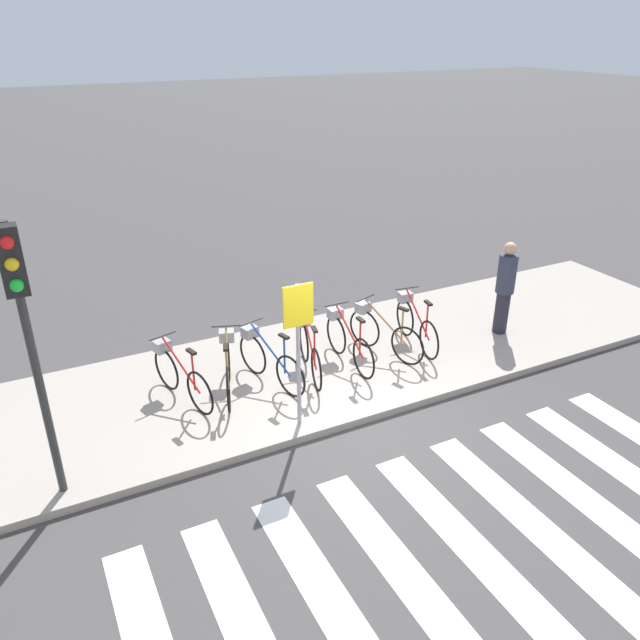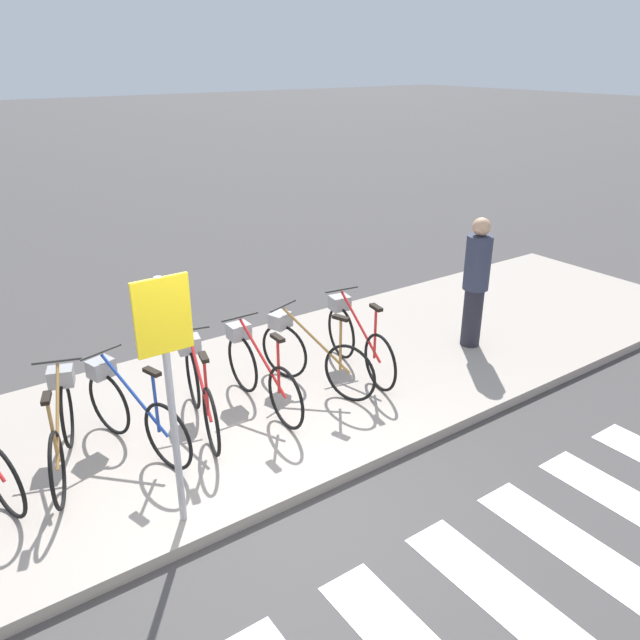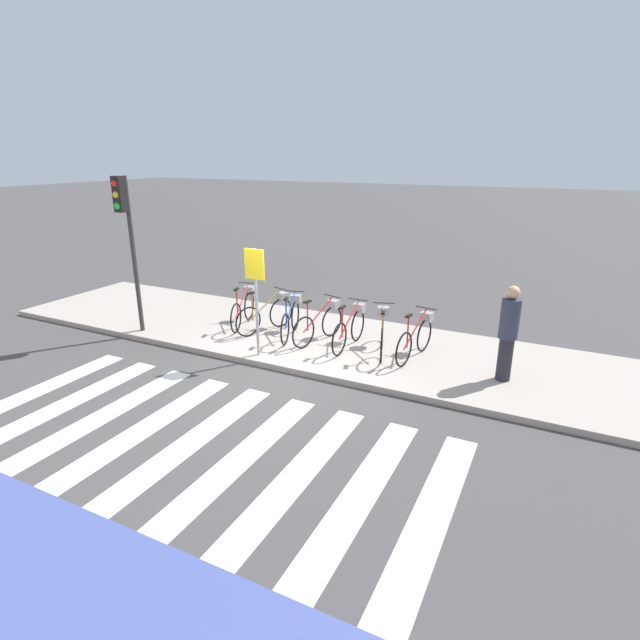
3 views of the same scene
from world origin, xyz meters
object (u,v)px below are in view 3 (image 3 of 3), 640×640
(parked_bicycle_1, at_px, (268,312))
(parked_bicycle_5, at_px, (382,331))
(parked_bicycle_0, at_px, (244,307))
(parked_bicycle_3, at_px, (321,322))
(parked_bicycle_4, at_px, (351,327))
(sign_post, at_px, (255,284))
(pedestrian, at_px, (508,331))
(parked_bicycle_6, at_px, (417,336))
(parked_bicycle_2, at_px, (291,317))
(traffic_light, at_px, (126,223))

(parked_bicycle_1, height_order, parked_bicycle_5, same)
(parked_bicycle_0, height_order, parked_bicycle_3, same)
(parked_bicycle_4, relative_size, sign_post, 0.75)
(parked_bicycle_1, bearing_deg, pedestrian, -3.79)
(parked_bicycle_3, xyz_separation_m, parked_bicycle_5, (1.42, 0.00, 0.00))
(parked_bicycle_1, height_order, parked_bicycle_6, same)
(parked_bicycle_2, xyz_separation_m, pedestrian, (4.62, -0.30, 0.49))
(parked_bicycle_1, xyz_separation_m, parked_bicycle_2, (0.65, -0.05, 0.00))
(parked_bicycle_1, xyz_separation_m, traffic_light, (-2.66, -1.41, 2.07))
(parked_bicycle_5, relative_size, pedestrian, 0.89)
(pedestrian, xyz_separation_m, sign_post, (-4.67, -1.01, 0.56))
(parked_bicycle_5, bearing_deg, parked_bicycle_0, 177.57)
(parked_bicycle_0, xyz_separation_m, pedestrian, (6.02, -0.46, 0.49))
(parked_bicycle_5, relative_size, sign_post, 0.72)
(parked_bicycle_6, bearing_deg, parked_bicycle_1, 179.76)
(parked_bicycle_1, distance_m, parked_bicycle_5, 2.81)
(parked_bicycle_2, bearing_deg, parked_bicycle_3, 0.36)
(pedestrian, bearing_deg, parked_bicycle_6, 169.11)
(parked_bicycle_4, xyz_separation_m, sign_post, (-1.50, -1.30, 1.06))
(parked_bicycle_2, relative_size, sign_post, 0.73)
(parked_bicycle_6, bearing_deg, pedestrian, -10.89)
(traffic_light, bearing_deg, parked_bicycle_0, 38.55)
(sign_post, bearing_deg, parked_bicycle_6, 24.73)
(parked_bicycle_0, relative_size, parked_bicycle_6, 0.97)
(parked_bicycle_1, relative_size, sign_post, 0.72)
(pedestrian, height_order, traffic_light, traffic_light)
(parked_bicycle_4, distance_m, sign_post, 2.25)
(sign_post, bearing_deg, parked_bicycle_5, 30.86)
(parked_bicycle_6, bearing_deg, parked_bicycle_0, 178.37)
(parked_bicycle_1, bearing_deg, parked_bicycle_3, -2.02)
(parked_bicycle_1, bearing_deg, parked_bicycle_2, -4.74)
(parked_bicycle_3, distance_m, sign_post, 1.86)
(parked_bicycle_0, distance_m, pedestrian, 6.06)
(pedestrian, bearing_deg, parked_bicycle_4, 174.86)
(sign_post, bearing_deg, traffic_light, -179.11)
(parked_bicycle_3, distance_m, traffic_light, 4.75)
(parked_bicycle_4, distance_m, traffic_light, 5.37)
(parked_bicycle_3, bearing_deg, parked_bicycle_6, 0.91)
(traffic_light, bearing_deg, sign_post, 0.89)
(parked_bicycle_0, relative_size, parked_bicycle_1, 1.02)
(parked_bicycle_2, xyz_separation_m, parked_bicycle_6, (2.89, 0.04, 0.00))
(parked_bicycle_3, distance_m, parked_bicycle_4, 0.72)
(sign_post, bearing_deg, parked_bicycle_0, 132.73)
(parked_bicycle_6, xyz_separation_m, traffic_light, (-6.20, -1.40, 2.07))
(parked_bicycle_4, xyz_separation_m, parked_bicycle_6, (1.43, 0.05, 0.00))
(parked_bicycle_5, bearing_deg, parked_bicycle_2, -179.75)
(parked_bicycle_1, distance_m, parked_bicycle_3, 1.39)
(parked_bicycle_5, bearing_deg, parked_bicycle_4, -178.34)
(pedestrian, relative_size, sign_post, 0.81)
(parked_bicycle_5, distance_m, pedestrian, 2.53)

